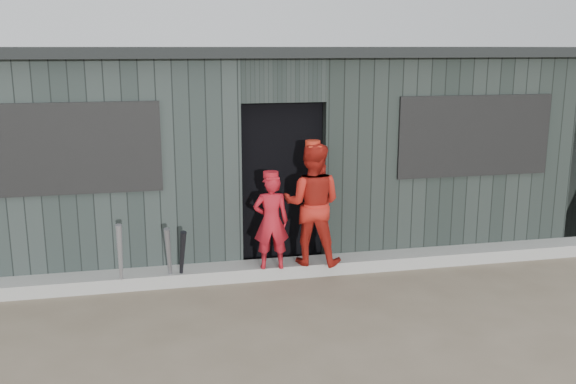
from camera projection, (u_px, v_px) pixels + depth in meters
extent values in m
plane|color=brown|center=(330.00, 342.00, 5.85)|extent=(80.00, 80.00, 0.00)
cube|color=gray|center=(288.00, 268.00, 7.56)|extent=(8.00, 0.36, 0.15)
cone|color=gray|center=(120.00, 258.00, 6.89)|extent=(0.09, 0.24, 0.81)
cone|color=slate|center=(169.00, 257.00, 7.05)|extent=(0.11, 0.27, 0.72)
cone|color=black|center=(182.00, 258.00, 7.08)|extent=(0.12, 0.29, 0.68)
imported|color=#A71420|center=(271.00, 222.00, 7.23)|extent=(0.43, 0.30, 1.10)
imported|color=#AB1E15|center=(312.00, 204.00, 7.37)|extent=(0.84, 0.76, 1.42)
imported|color=#B8B8B8|center=(309.00, 203.00, 8.16)|extent=(0.77, 0.62, 1.35)
cube|color=black|center=(262.00, 151.00, 8.91)|extent=(7.60, 2.70, 2.20)
cube|color=#2C3432|center=(84.00, 174.00, 7.10)|extent=(3.50, 0.20, 2.50)
cube|color=#252C29|center=(458.00, 159.00, 8.04)|extent=(3.50, 0.20, 2.50)
cube|color=#252C2A|center=(282.00, 80.00, 7.35)|extent=(1.00, 0.20, 0.50)
cube|color=#29312E|center=(515.00, 139.00, 9.72)|extent=(0.20, 3.00, 2.50)
cube|color=#252C2A|center=(246.00, 135.00, 10.24)|extent=(8.00, 0.20, 2.50)
cube|color=black|center=(261.00, 52.00, 8.61)|extent=(8.30, 3.30, 0.12)
cube|color=black|center=(67.00, 149.00, 6.89)|extent=(2.00, 0.04, 1.00)
cube|color=black|center=(475.00, 136.00, 7.89)|extent=(2.00, 0.04, 1.00)
cube|color=black|center=(246.00, 152.00, 7.93)|extent=(0.20, 0.20, 0.84)
cube|color=black|center=(286.00, 154.00, 8.09)|extent=(0.25, 0.23, 0.87)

